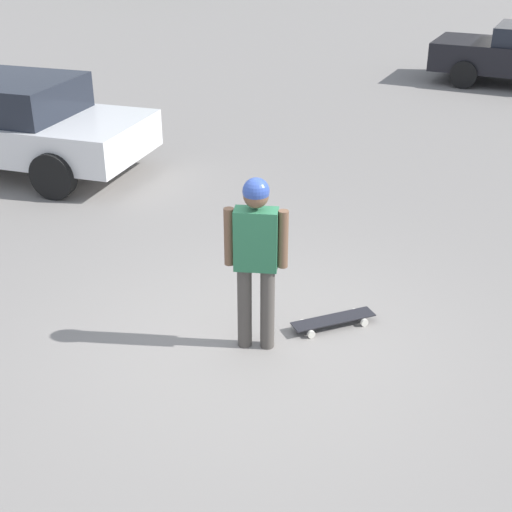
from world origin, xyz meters
The scene contains 4 objects.
ground_plane centered at (0.00, 0.00, 0.00)m, with size 220.00×220.00×0.00m, color gray.
person centered at (0.00, 0.00, 1.04)m, with size 0.39×0.49×1.72m.
skateboard centered at (0.78, -0.35, 0.07)m, with size 0.87×0.56×0.09m.
car_parked_near centered at (1.21, 6.41, 0.76)m, with size 3.59×4.91×1.46m.
Camera 1 is at (-4.32, -3.91, 3.85)m, focal length 50.00 mm.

